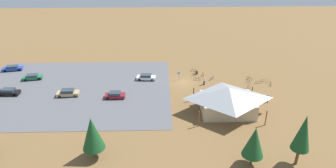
{
  "coord_description": "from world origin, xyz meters",
  "views": [
    {
      "loc": [
        5.11,
        62.69,
        31.59
      ],
      "look_at": [
        3.48,
        2.93,
        1.2
      ],
      "focal_mm": 31.91,
      "sensor_mm": 36.0,
      "label": 1
    }
  ],
  "objects_px": {
    "bicycle_red_edge_north": "(258,82)",
    "car_black_by_curb": "(9,92)",
    "pine_mideast": "(254,142)",
    "bicycle_yellow_edge_south": "(203,75)",
    "car_maroon_aisle_side": "(115,95)",
    "bicycle_purple_lone_west": "(194,74)",
    "bicycle_orange_yard_right": "(270,84)",
    "bike_pavilion": "(228,99)",
    "bicycle_white_by_bin": "(249,88)",
    "bicycle_silver_trailside": "(193,70)",
    "bicycle_teal_lone_east": "(197,79)",
    "trash_bin": "(197,72)",
    "bicycle_black_yard_center": "(250,78)",
    "car_blue_inner_stall": "(12,68)",
    "pine_center": "(92,133)",
    "visitor_by_pavilion": "(268,98)",
    "bicycle_green_yard_left": "(248,82)",
    "lot_sign": "(179,75)",
    "car_white_near_entry": "(146,77)",
    "bicycle_blue_mid_cluster": "(212,78)",
    "pine_far_east": "(303,133)",
    "car_tan_back_corner": "(68,93)",
    "bicycle_silver_back_row": "(265,81)",
    "car_green_second_row": "(32,77)",
    "visitor_near_lot": "(204,81)"
  },
  "relations": [
    {
      "from": "bicycle_yellow_edge_south",
      "to": "car_maroon_aisle_side",
      "type": "distance_m",
      "value": 22.8
    },
    {
      "from": "pine_far_east",
      "to": "pine_mideast",
      "type": "height_order",
      "value": "pine_far_east"
    },
    {
      "from": "visitor_by_pavilion",
      "to": "car_white_near_entry",
      "type": "bearing_deg",
      "value": -23.86
    },
    {
      "from": "bicycle_yellow_edge_south",
      "to": "car_blue_inner_stall",
      "type": "xyz_separation_m",
      "value": [
        48.33,
        -4.44,
        0.36
      ]
    },
    {
      "from": "bicycle_black_yard_center",
      "to": "car_blue_inner_stall",
      "type": "bearing_deg",
      "value": -6.54
    },
    {
      "from": "bicycle_silver_trailside",
      "to": "car_maroon_aisle_side",
      "type": "bearing_deg",
      "value": 36.08
    },
    {
      "from": "bicycle_teal_lone_east",
      "to": "visitor_by_pavilion",
      "type": "bearing_deg",
      "value": 141.08
    },
    {
      "from": "bicycle_white_by_bin",
      "to": "car_maroon_aisle_side",
      "type": "height_order",
      "value": "car_maroon_aisle_side"
    },
    {
      "from": "pine_center",
      "to": "trash_bin",
      "type": "bearing_deg",
      "value": -122.58
    },
    {
      "from": "bicycle_purple_lone_west",
      "to": "bicycle_orange_yard_right",
      "type": "bearing_deg",
      "value": 161.64
    },
    {
      "from": "pine_mideast",
      "to": "car_black_by_curb",
      "type": "relative_size",
      "value": 1.46
    },
    {
      "from": "bicycle_orange_yard_right",
      "to": "car_maroon_aisle_side",
      "type": "bearing_deg",
      "value": 8.12
    },
    {
      "from": "pine_mideast",
      "to": "car_maroon_aisle_side",
      "type": "bearing_deg",
      "value": -42.25
    },
    {
      "from": "pine_far_east",
      "to": "car_black_by_curb",
      "type": "height_order",
      "value": "pine_far_east"
    },
    {
      "from": "bike_pavilion",
      "to": "bicycle_white_by_bin",
      "type": "bearing_deg",
      "value": -126.42
    },
    {
      "from": "car_tan_back_corner",
      "to": "car_maroon_aisle_side",
      "type": "distance_m",
      "value": 10.36
    },
    {
      "from": "bike_pavilion",
      "to": "car_green_second_row",
      "type": "bearing_deg",
      "value": -19.86
    },
    {
      "from": "bicycle_white_by_bin",
      "to": "bicycle_black_yard_center",
      "type": "bearing_deg",
      "value": -107.62
    },
    {
      "from": "bicycle_red_edge_north",
      "to": "car_black_by_curb",
      "type": "bearing_deg",
      "value": 4.08
    },
    {
      "from": "bicycle_silver_trailside",
      "to": "car_maroon_aisle_side",
      "type": "relative_size",
      "value": 0.38
    },
    {
      "from": "lot_sign",
      "to": "bicycle_green_yard_left",
      "type": "bearing_deg",
      "value": 173.53
    },
    {
      "from": "car_black_by_curb",
      "to": "visitor_by_pavilion",
      "type": "relative_size",
      "value": 2.51
    },
    {
      "from": "car_white_near_entry",
      "to": "visitor_by_pavilion",
      "type": "height_order",
      "value": "visitor_by_pavilion"
    },
    {
      "from": "pine_center",
      "to": "bicycle_black_yard_center",
      "type": "distance_m",
      "value": 41.88
    },
    {
      "from": "bicycle_teal_lone_east",
      "to": "car_black_by_curb",
      "type": "relative_size",
      "value": 0.39
    },
    {
      "from": "bicycle_orange_yard_right",
      "to": "pine_mideast",
      "type": "bearing_deg",
      "value": 65.66
    },
    {
      "from": "pine_far_east",
      "to": "bicycle_blue_mid_cluster",
      "type": "xyz_separation_m",
      "value": [
        8.2,
        -29.46,
        -5.42
      ]
    },
    {
      "from": "bicycle_black_yard_center",
      "to": "car_green_second_row",
      "type": "height_order",
      "value": "car_green_second_row"
    },
    {
      "from": "bicycle_purple_lone_west",
      "to": "visitor_by_pavilion",
      "type": "xyz_separation_m",
      "value": [
        -13.81,
        13.37,
        0.61
      ]
    },
    {
      "from": "car_maroon_aisle_side",
      "to": "bicycle_orange_yard_right",
      "type": "bearing_deg",
      "value": -171.88
    },
    {
      "from": "visitor_near_lot",
      "to": "bicycle_blue_mid_cluster",
      "type": "bearing_deg",
      "value": -131.37
    },
    {
      "from": "pine_far_east",
      "to": "car_green_second_row",
      "type": "bearing_deg",
      "value": -30.96
    },
    {
      "from": "pine_center",
      "to": "bicycle_green_yard_left",
      "type": "height_order",
      "value": "pine_center"
    },
    {
      "from": "lot_sign",
      "to": "car_white_near_entry",
      "type": "distance_m",
      "value": 7.84
    },
    {
      "from": "bicycle_teal_lone_east",
      "to": "trash_bin",
      "type": "bearing_deg",
      "value": -94.15
    },
    {
      "from": "bicycle_black_yard_center",
      "to": "bicycle_silver_back_row",
      "type": "height_order",
      "value": "bicycle_silver_back_row"
    },
    {
      "from": "bicycle_silver_trailside",
      "to": "visitor_near_lot",
      "type": "height_order",
      "value": "visitor_near_lot"
    },
    {
      "from": "bicycle_blue_mid_cluster",
      "to": "pine_far_east",
      "type": "bearing_deg",
      "value": 105.55
    },
    {
      "from": "pine_center",
      "to": "visitor_by_pavilion",
      "type": "height_order",
      "value": "pine_center"
    },
    {
      "from": "bicycle_green_yard_left",
      "to": "car_blue_inner_stall",
      "type": "bearing_deg",
      "value": -8.39
    },
    {
      "from": "pine_mideast",
      "to": "pine_far_east",
      "type": "bearing_deg",
      "value": 179.81
    },
    {
      "from": "car_white_near_entry",
      "to": "car_green_second_row",
      "type": "xyz_separation_m",
      "value": [
        27.28,
        -0.88,
        -0.04
      ]
    },
    {
      "from": "pine_center",
      "to": "bicycle_silver_trailside",
      "type": "xyz_separation_m",
      "value": [
        -18.81,
        -32.02,
        -4.18
      ]
    },
    {
      "from": "bicycle_white_by_bin",
      "to": "car_green_second_row",
      "type": "height_order",
      "value": "car_green_second_row"
    },
    {
      "from": "pine_far_east",
      "to": "car_white_near_entry",
      "type": "height_order",
      "value": "pine_far_east"
    },
    {
      "from": "car_green_second_row",
      "to": "bike_pavilion",
      "type": "bearing_deg",
      "value": 160.14
    },
    {
      "from": "bicycle_yellow_edge_south",
      "to": "car_maroon_aisle_side",
      "type": "relative_size",
      "value": 0.4
    },
    {
      "from": "bicycle_orange_yard_right",
      "to": "bicycle_silver_back_row",
      "type": "height_order",
      "value": "same"
    },
    {
      "from": "visitor_by_pavilion",
      "to": "bicycle_purple_lone_west",
      "type": "bearing_deg",
      "value": -44.07
    },
    {
      "from": "lot_sign",
      "to": "bicycle_orange_yard_right",
      "type": "distance_m",
      "value": 21.37
    }
  ]
}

